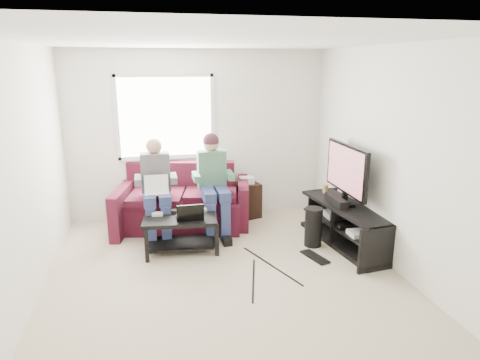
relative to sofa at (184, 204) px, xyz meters
name	(u,v)px	position (x,y,z in m)	size (l,w,h in m)	color
floor	(226,278)	(0.31, -1.79, -0.34)	(4.50, 4.50, 0.00)	#C1B696
ceiling	(224,40)	(0.31, -1.79, 2.26)	(4.50, 4.50, 0.00)	white
wall_back	(199,135)	(0.31, 0.46, 0.96)	(4.50, 4.50, 0.00)	silver
wall_front	(296,259)	(0.31, -4.04, 0.96)	(4.50, 4.50, 0.00)	silver
wall_left	(22,179)	(-1.69, -1.79, 0.96)	(4.50, 4.50, 0.00)	silver
wall_right	(394,160)	(2.31, -1.79, 0.96)	(4.50, 4.50, 0.00)	silver
window	(166,117)	(-0.19, 0.44, 1.26)	(1.48, 0.04, 1.28)	white
sofa	(184,204)	(0.00, 0.00, 0.00)	(2.15, 1.26, 0.92)	#4C1324
person_left	(156,185)	(-0.40, -0.36, 0.43)	(0.40, 0.70, 1.39)	navy
person_right	(213,177)	(0.40, -0.34, 0.49)	(0.40, 0.71, 1.43)	navy
laptop_silver	(157,189)	(-0.40, -0.53, 0.42)	(0.32, 0.22, 0.24)	silver
coffee_table	(180,226)	(-0.13, -0.90, 0.01)	(0.99, 0.66, 0.47)	black
laptop_black	(190,210)	(-0.01, -0.98, 0.25)	(0.34, 0.24, 0.24)	black
controller_a	(158,214)	(-0.41, -0.78, 0.15)	(0.14, 0.09, 0.04)	silver
controller_b	(171,212)	(-0.23, -0.72, 0.15)	(0.14, 0.09, 0.04)	black
controller_c	(201,210)	(0.17, -0.75, 0.15)	(0.14, 0.09, 0.04)	gray
tv_stand	(346,227)	(2.08, -1.18, -0.09)	(0.70, 1.71, 0.55)	black
tv	(346,171)	(2.07, -1.08, 0.67)	(0.12, 1.10, 0.81)	black
soundbar	(336,201)	(1.96, -1.08, 0.26)	(0.12, 0.50, 0.10)	black
drink_cup	(325,189)	(2.03, -0.55, 0.27)	(0.08, 0.08, 0.12)	#9A7142
console_white	(361,233)	(2.08, -1.58, -0.02)	(0.30, 0.22, 0.06)	silver
console_grey	(337,214)	(2.08, -0.88, -0.01)	(0.34, 0.26, 0.08)	gray
console_black	(348,223)	(2.08, -1.23, -0.01)	(0.38, 0.30, 0.07)	black
subwoofer	(313,227)	(1.63, -1.12, -0.07)	(0.23, 0.23, 0.53)	black
keyboard_floor	(315,257)	(1.51, -1.50, -0.32)	(0.15, 0.44, 0.02)	black
end_table	(247,199)	(1.01, 0.19, -0.04)	(0.37, 0.37, 0.65)	black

